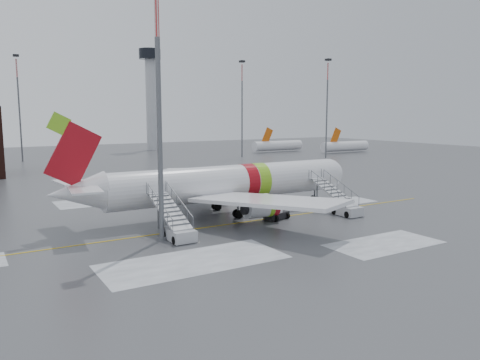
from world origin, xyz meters
TOP-DOWN VIEW (x-y plane):
  - ground at (0.00, 0.00)m, footprint 260.00×260.00m
  - airliner at (3.93, 3.36)m, footprint 35.03×32.97m
  - airstair_fwd at (15.30, -3.18)m, footprint 2.05×7.70m
  - airstair_aft at (-4.49, -3.18)m, footprint 2.05×7.70m
  - pushback_tug at (7.45, -1.59)m, footprint 2.88×2.44m
  - light_mast_near at (-5.78, -3.08)m, footprint 1.20×1.20m
  - control_tower at (30.00, 95.00)m, footprint 6.40×6.40m
  - light_mast_far_ne at (42.00, 62.00)m, footprint 1.20×1.20m
  - light_mast_far_n at (-8.00, 78.00)m, footprint 1.20×1.20m
  - light_mast_far_e at (58.00, 48.00)m, footprint 1.20×1.20m
  - distant_aircraft at (62.50, 64.00)m, footprint 35.00×18.00m

SIDE VIEW (x-z plane):
  - ground at x=0.00m, z-range 0.00..0.00m
  - distant_aircraft at x=62.50m, z-range -4.00..4.00m
  - pushback_tug at x=7.45m, z-range -0.09..1.41m
  - airstair_fwd at x=15.30m, z-range -0.68..2.81m
  - airstair_aft at x=-4.49m, z-range -0.68..2.81m
  - airliner at x=3.93m, z-range -2.17..9.01m
  - light_mast_near at x=-5.78m, z-range 0.50..22.32m
  - light_mast_far_ne at x=42.00m, z-range 1.71..25.96m
  - light_mast_far_n at x=-8.00m, z-range 1.71..25.96m
  - light_mast_far_e at x=58.00m, z-range 1.71..25.96m
  - control_tower at x=30.00m, z-range 3.75..33.75m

